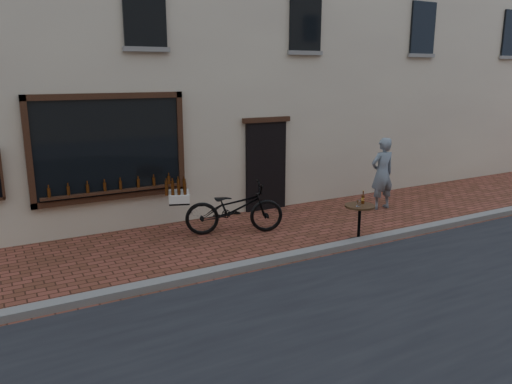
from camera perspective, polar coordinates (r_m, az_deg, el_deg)
ground at (r=8.93m, az=1.77°, el=-8.72°), size 90.00×90.00×0.00m
kerb at (r=9.07m, az=1.12°, el=-7.96°), size 90.00×0.25×0.12m
shop_building at (r=14.33m, az=-12.39°, el=19.70°), size 28.00×6.20×10.00m
cargo_bicycle at (r=10.67m, az=-2.73°, el=-1.80°), size 2.55×1.44×1.18m
bistro_table at (r=10.30m, az=11.75°, el=-2.67°), size 0.61×0.61×1.05m
pedestrian at (r=12.94m, az=14.23°, el=2.07°), size 0.69×0.47×1.81m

